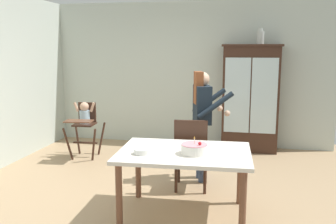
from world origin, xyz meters
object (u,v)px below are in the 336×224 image
(adult_person, at_px, (203,112))
(birthday_cake, at_px, (194,149))
(ceramic_vase, at_px, (260,37))
(serving_bowl, at_px, (142,151))
(dining_table, at_px, (184,159))
(dining_chair_far_side, at_px, (191,150))
(high_chair_with_toddler, at_px, (85,119))
(china_cabinet, at_px, (250,98))

(adult_person, bearing_deg, birthday_cake, 164.80)
(ceramic_vase, relative_size, serving_bowl, 1.50)
(ceramic_vase, relative_size, dining_table, 0.18)
(ceramic_vase, height_order, adult_person, ceramic_vase)
(ceramic_vase, height_order, dining_chair_far_side, ceramic_vase)
(adult_person, xyz_separation_m, dining_chair_far_side, (-0.09, -0.44, -0.41))
(adult_person, height_order, birthday_cake, adult_person)
(high_chair_with_toddler, distance_m, serving_bowl, 2.60)
(china_cabinet, xyz_separation_m, dining_chair_far_side, (-0.74, -2.15, -0.40))
(adult_person, xyz_separation_m, birthday_cake, (0.07, -1.25, -0.17))
(ceramic_vase, bearing_deg, high_chair_with_toddler, -160.21)
(ceramic_vase, height_order, birthday_cake, ceramic_vase)
(high_chair_with_toddler, distance_m, birthday_cake, 2.89)
(china_cabinet, bearing_deg, birthday_cake, -101.21)
(china_cabinet, relative_size, dining_table, 1.29)
(china_cabinet, bearing_deg, dining_table, -103.82)
(china_cabinet, distance_m, dining_chair_far_side, 2.31)
(serving_bowl, relative_size, dining_chair_far_side, 0.19)
(birthday_cake, height_order, serving_bowl, birthday_cake)
(dining_table, relative_size, serving_bowl, 8.19)
(china_cabinet, xyz_separation_m, birthday_cake, (-0.59, -2.96, -0.17))
(high_chair_with_toddler, height_order, serving_bowl, high_chair_with_toddler)
(ceramic_vase, bearing_deg, adult_person, -114.49)
(china_cabinet, distance_m, high_chair_with_toddler, 2.93)
(dining_table, bearing_deg, dining_chair_far_side, 92.66)
(ceramic_vase, xyz_separation_m, high_chair_with_toddler, (-2.86, -1.03, -1.37))
(high_chair_with_toddler, relative_size, adult_person, 0.62)
(ceramic_vase, distance_m, adult_person, 2.16)
(china_cabinet, relative_size, serving_bowl, 10.60)
(dining_table, height_order, dining_chair_far_side, dining_chair_far_side)
(china_cabinet, xyz_separation_m, serving_bowl, (-1.12, -3.07, -0.19))
(high_chair_with_toddler, bearing_deg, dining_chair_far_side, -34.95)
(adult_person, bearing_deg, dining_table, 159.09)
(china_cabinet, xyz_separation_m, adult_person, (-0.65, -1.71, 0.01))
(birthday_cake, distance_m, serving_bowl, 0.55)
(adult_person, bearing_deg, high_chair_with_toddler, 53.62)
(ceramic_vase, xyz_separation_m, dining_table, (-0.83, -2.87, -1.38))
(ceramic_vase, bearing_deg, dining_table, -106.20)
(ceramic_vase, height_order, high_chair_with_toddler, ceramic_vase)
(adult_person, bearing_deg, serving_bowl, 142.66)
(dining_table, relative_size, birthday_cake, 5.27)
(high_chair_with_toddler, height_order, adult_person, adult_person)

